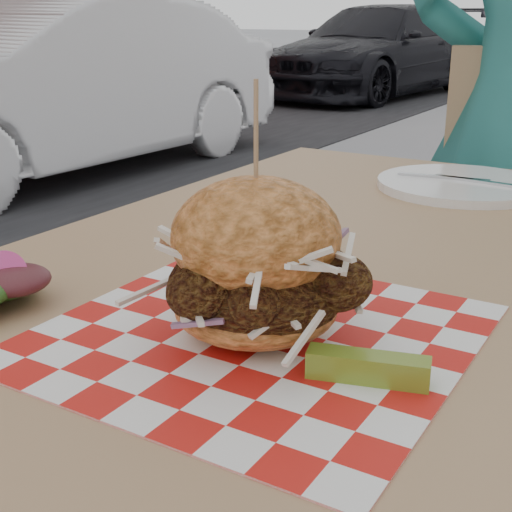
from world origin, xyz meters
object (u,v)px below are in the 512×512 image
at_px(car_white, 50,86).
at_px(sandwich, 256,268).
at_px(patio_table, 361,318).
at_px(patio_chair, 509,224).
at_px(car_dark, 377,50).

bearing_deg(car_white, sandwich, -38.27).
height_order(patio_table, sandwich, sandwich).
xyz_separation_m(patio_table, patio_chair, (-0.02, 0.94, -0.12)).
relative_size(car_white, sandwich, 15.76).
distance_m(car_dark, sandwich, 9.05).
bearing_deg(sandwich, car_dark, 111.20).
height_order(car_white, car_dark, car_white).
bearing_deg(car_dark, patio_chair, -58.67).
xyz_separation_m(car_dark, patio_chair, (3.25, -7.24, -0.01)).
bearing_deg(patio_table, car_white, 141.64).
distance_m(car_white, sandwich, 4.34).
bearing_deg(patio_chair, car_dark, 103.33).
distance_m(car_white, patio_table, 4.17).
height_order(car_dark, sandwich, car_dark).
xyz_separation_m(patio_chair, sandwich, (0.02, -1.19, 0.26)).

